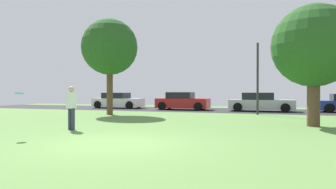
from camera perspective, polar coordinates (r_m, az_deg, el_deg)
ground_plane at (r=8.57m, az=-10.18°, el=-9.18°), size 44.00×44.00×0.00m
road_strip at (r=23.81m, az=8.66°, el=-2.93°), size 44.00×6.40×0.01m
maple_tree_far at (r=19.46m, az=-11.01°, el=8.77°), size 3.51×3.51×6.02m
birch_tree_lone at (r=14.01m, az=25.91°, el=8.21°), size 3.42×3.42×5.07m
person_catcher at (r=11.91m, az=-17.85°, el=-2.07°), size 0.30×0.36×1.65m
frisbee_disc at (r=10.58m, az=-26.39°, el=0.19°), size 0.32×0.32×0.06m
parked_car_white at (r=26.71m, az=-9.48°, el=-1.22°), size 4.32×2.04×1.35m
parked_car_red at (r=24.06m, az=2.75°, el=-1.35°), size 4.14×2.07×1.40m
parked_car_silver at (r=23.05m, az=17.15°, el=-1.50°), size 4.59×1.94×1.37m
street_lamp_post at (r=19.64m, az=16.64°, el=2.87°), size 0.14×0.14×4.50m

